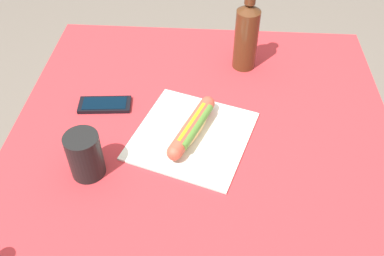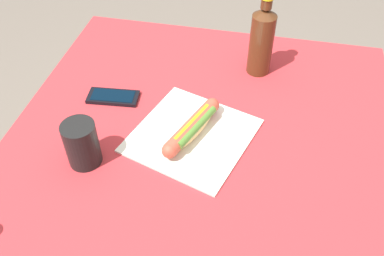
{
  "view_description": "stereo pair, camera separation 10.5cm",
  "coord_description": "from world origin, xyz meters",
  "px_view_note": "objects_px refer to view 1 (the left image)",
  "views": [
    {
      "loc": [
        0.71,
        0.02,
        1.51
      ],
      "look_at": [
        -0.03,
        -0.03,
        0.77
      ],
      "focal_mm": 38.92,
      "sensor_mm": 36.0,
      "label": 1
    },
    {
      "loc": [
        0.7,
        0.13,
        1.51
      ],
      "look_at": [
        -0.03,
        -0.03,
        0.77
      ],
      "focal_mm": 38.92,
      "sensor_mm": 36.0,
      "label": 2
    }
  ],
  "objects_px": {
    "drinking_cup": "(85,155)",
    "soda_bottle": "(246,35)",
    "cell_phone": "(105,105)",
    "hot_dog": "(192,127)"
  },
  "relations": [
    {
      "from": "hot_dog",
      "to": "cell_phone",
      "type": "height_order",
      "value": "hot_dog"
    },
    {
      "from": "cell_phone",
      "to": "drinking_cup",
      "type": "xyz_separation_m",
      "value": [
        0.23,
        0.01,
        0.05
      ]
    },
    {
      "from": "drinking_cup",
      "to": "soda_bottle",
      "type": "bearing_deg",
      "value": 140.25
    },
    {
      "from": "hot_dog",
      "to": "drinking_cup",
      "type": "relative_size",
      "value": 1.88
    },
    {
      "from": "drinking_cup",
      "to": "cell_phone",
      "type": "bearing_deg",
      "value": -176.8
    },
    {
      "from": "hot_dog",
      "to": "drinking_cup",
      "type": "bearing_deg",
      "value": -60.75
    },
    {
      "from": "cell_phone",
      "to": "drinking_cup",
      "type": "height_order",
      "value": "drinking_cup"
    },
    {
      "from": "soda_bottle",
      "to": "drinking_cup",
      "type": "height_order",
      "value": "soda_bottle"
    },
    {
      "from": "soda_bottle",
      "to": "drinking_cup",
      "type": "bearing_deg",
      "value": -39.75
    },
    {
      "from": "cell_phone",
      "to": "soda_bottle",
      "type": "height_order",
      "value": "soda_bottle"
    }
  ]
}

